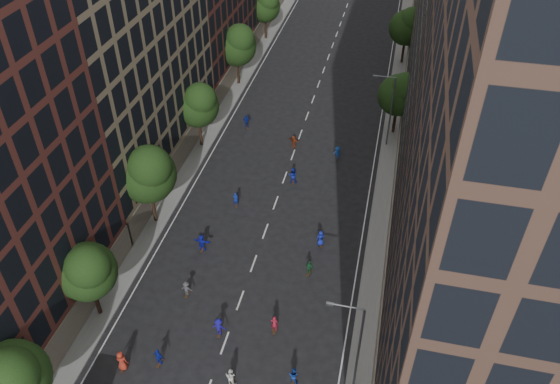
{
  "coord_description": "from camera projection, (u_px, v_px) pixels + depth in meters",
  "views": [
    {
      "loc": [
        10.25,
        -11.3,
        37.34
      ],
      "look_at": [
        0.6,
        30.96,
        2.0
      ],
      "focal_mm": 35.0,
      "sensor_mm": 36.0,
      "label": 1
    }
  ],
  "objects": [
    {
      "name": "sidewalk_right",
      "position": [
        399.0,
        135.0,
        67.68
      ],
      "size": [
        4.0,
        105.0,
        0.15
      ],
      "primitive_type": "cube",
      "color": "slate",
      "rests_on": "ground"
    },
    {
      "name": "tree_left_5",
      "position": [
        266.0,
        5.0,
        86.52
      ],
      "size": [
        4.8,
        4.8,
        8.33
      ],
      "color": "black",
      "rests_on": "ground"
    },
    {
      "name": "bldg_left_b",
      "position": [
        93.0,
        18.0,
        52.89
      ],
      "size": [
        14.0,
        26.0,
        34.0
      ],
      "primitive_type": "cube",
      "color": "#7F6F53",
      "rests_on": "ground"
    },
    {
      "name": "streetlamp_far",
      "position": [
        390.0,
        108.0,
        62.85
      ],
      "size": [
        2.64,
        0.22,
        9.06
      ],
      "color": "#595B60",
      "rests_on": "ground"
    },
    {
      "name": "bldg_right_a",
      "position": [
        536.0,
        192.0,
        30.59
      ],
      "size": [
        14.0,
        30.0,
        36.0
      ],
      "primitive_type": "cube",
      "color": "#442E24",
      "rests_on": "ground"
    },
    {
      "name": "skater_4",
      "position": [
        159.0,
        357.0,
        42.08
      ],
      "size": [
        1.06,
        0.63,
        1.69
      ],
      "primitive_type": "imported",
      "rotation": [
        0.0,
        0.0,
        2.91
      ],
      "color": "#122096",
      "rests_on": "ground"
    },
    {
      "name": "skater_7",
      "position": [
        274.0,
        324.0,
        44.48
      ],
      "size": [
        0.67,
        0.47,
        1.74
      ],
      "primitive_type": "imported",
      "rotation": [
        0.0,
        0.0,
        3.22
      ],
      "color": "maroon",
      "rests_on": "ground"
    },
    {
      "name": "tree_left_0",
      "position": [
        10.0,
        379.0,
        34.95
      ],
      "size": [
        5.2,
        5.2,
        8.83
      ],
      "color": "black",
      "rests_on": "ground"
    },
    {
      "name": "skater_14",
      "position": [
        293.0,
        176.0,
        59.76
      ],
      "size": [
        1.03,
        0.86,
        1.93
      ],
      "primitive_type": "imported",
      "rotation": [
        0.0,
        0.0,
        3.29
      ],
      "color": "#1422A9",
      "rests_on": "ground"
    },
    {
      "name": "tree_left_3",
      "position": [
        198.0,
        104.0,
        62.24
      ],
      "size": [
        5.0,
        5.0,
        8.58
      ],
      "color": "black",
      "rests_on": "ground"
    },
    {
      "name": "skater_16",
      "position": [
        247.0,
        121.0,
        68.6
      ],
      "size": [
        1.13,
        0.79,
        1.78
      ],
      "primitive_type": "imported",
      "rotation": [
        0.0,
        0.0,
        3.53
      ],
      "color": "navy",
      "rests_on": "ground"
    },
    {
      "name": "skater_12",
      "position": [
        321.0,
        239.0,
        52.3
      ],
      "size": [
        0.96,
        0.82,
        1.66
      ],
      "primitive_type": "imported",
      "rotation": [
        0.0,
        0.0,
        3.57
      ],
      "color": "#1524B0",
      "rests_on": "ground"
    },
    {
      "name": "streetlamp_near",
      "position": [
        356.0,
        344.0,
        37.92
      ],
      "size": [
        2.64,
        0.22,
        9.06
      ],
      "color": "#595B60",
      "rests_on": "ground"
    },
    {
      "name": "skater_17",
      "position": [
        294.0,
        142.0,
        65.27
      ],
      "size": [
        1.51,
        0.79,
        1.55
      ],
      "primitive_type": "imported",
      "rotation": [
        0.0,
        0.0,
        2.9
      ],
      "color": "maroon",
      "rests_on": "ground"
    },
    {
      "name": "tree_right_a",
      "position": [
        400.0,
        93.0,
        64.54
      ],
      "size": [
        5.0,
        5.0,
        8.39
      ],
      "color": "black",
      "rests_on": "ground"
    },
    {
      "name": "skater_6",
      "position": [
        122.0,
        361.0,
        41.69
      ],
      "size": [
        0.96,
        0.64,
        1.92
      ],
      "primitive_type": "imported",
      "rotation": [
        0.0,
        0.0,
        3.11
      ],
      "color": "#AE2D1D",
      "rests_on": "ground"
    },
    {
      "name": "skater_15",
      "position": [
        338.0,
        153.0,
        63.34
      ],
      "size": [
        1.09,
        0.67,
        1.63
      ],
      "primitive_type": "imported",
      "rotation": [
        0.0,
        0.0,
        3.07
      ],
      "color": "#123D9A",
      "rests_on": "ground"
    },
    {
      "name": "tree_right_b",
      "position": [
        408.0,
        26.0,
        79.44
      ],
      "size": [
        5.2,
        5.2,
        8.83
      ],
      "color": "black",
      "rests_on": "ground"
    },
    {
      "name": "skater_2",
      "position": [
        294.0,
        376.0,
        40.92
      ],
      "size": [
        0.87,
        0.74,
        1.57
      ],
      "primitive_type": "imported",
      "rotation": [
        0.0,
        0.0,
        2.92
      ],
      "color": "#1436A5",
      "rests_on": "ground"
    },
    {
      "name": "skater_11",
      "position": [
        202.0,
        243.0,
        51.72
      ],
      "size": [
        1.7,
        0.58,
        1.81
      ],
      "primitive_type": "imported",
      "rotation": [
        0.0,
        0.0,
        3.12
      ],
      "color": "#171EBE",
      "rests_on": "ground"
    },
    {
      "name": "ground",
      "position": [
        292.0,
        157.0,
        64.13
      ],
      "size": [
        240.0,
        240.0,
        0.0
      ],
      "primitive_type": "plane",
      "color": "black",
      "rests_on": "ground"
    },
    {
      "name": "tree_left_4",
      "position": [
        238.0,
        44.0,
        74.15
      ],
      "size": [
        5.4,
        5.4,
        9.08
      ],
      "color": "black",
      "rests_on": "ground"
    },
    {
      "name": "skater_10",
      "position": [
        309.0,
        268.0,
        49.43
      ],
      "size": [
        0.96,
        0.63,
        1.52
      ],
      "primitive_type": "imported",
      "rotation": [
        0.0,
        0.0,
        2.82
      ],
      "color": "#1B5C30",
      "rests_on": "ground"
    },
    {
      "name": "skater_3",
      "position": [
        219.0,
        327.0,
        44.25
      ],
      "size": [
        1.13,
        0.66,
        1.74
      ],
      "primitive_type": "imported",
      "rotation": [
        0.0,
        0.0,
        3.15
      ],
      "color": "#18118D",
      "rests_on": "ground"
    },
    {
      "name": "sidewalk_left",
      "position": [
        215.0,
        113.0,
        71.82
      ],
      "size": [
        4.0,
        105.0,
        0.15
      ],
      "primitive_type": "cube",
      "color": "slate",
      "rests_on": "ground"
    },
    {
      "name": "skater_9",
      "position": [
        187.0,
        289.0,
        47.51
      ],
      "size": [
        1.01,
        0.6,
        1.53
      ],
      "primitive_type": "imported",
      "rotation": [
        0.0,
        0.0,
        3.11
      ],
      "color": "#434248",
      "rests_on": "ground"
    },
    {
      "name": "skater_13",
      "position": [
        236.0,
        200.0,
        56.82
      ],
      "size": [
        0.69,
        0.55,
        1.64
      ],
      "primitive_type": "imported",
      "rotation": [
        0.0,
        0.0,
        3.44
      ],
      "color": "navy",
      "rests_on": "ground"
    },
    {
      "name": "skater_8",
      "position": [
        231.0,
        377.0,
        40.78
      ],
      "size": [
        0.91,
        0.76,
        1.69
      ],
      "primitive_type": "imported",
      "rotation": [
        0.0,
        0.0,
        2.98
      ],
      "color": "white",
      "rests_on": "ground"
    },
    {
      "name": "bldg_right_b",
      "position": [
        492.0,
        22.0,
        53.45
      ],
      "size": [
        14.0,
        28.0,
        33.0
      ],
      "primitive_type": "cube",
      "color": "#5C554C",
      "rests_on": "ground"
    },
    {
      "name": "tree_left_2",
      "position": [
        148.0,
        172.0,
        51.31
      ],
      "size": [
        5.6,
        5.6,
        9.45
      ],
      "color": "black",
      "rests_on": "ground"
    },
    {
      "name": "tree_left_1",
      "position": [
        87.0,
        270.0,
        42.77
      ],
      "size": [
        4.8,
        4.8,
        8.21
      ],
      "color": "black",
      "rests_on": "ground"
    }
  ]
}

